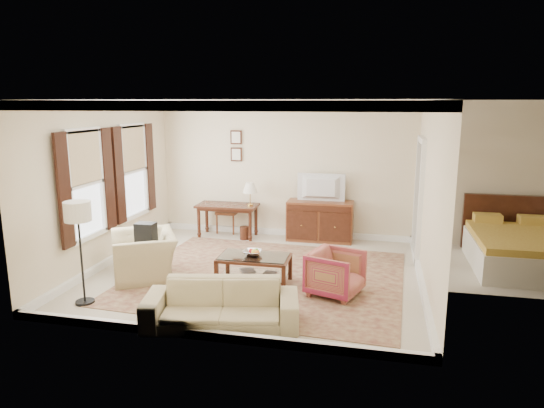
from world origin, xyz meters
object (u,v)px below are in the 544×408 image
at_px(club_armchair, 144,248).
at_px(sofa, 221,297).
at_px(coffee_table, 254,262).
at_px(sideboard, 320,221).
at_px(tv, 321,179).
at_px(writing_desk, 227,210).
at_px(striped_armchair, 336,271).

xyz_separation_m(club_armchair, sofa, (1.83, -1.46, -0.11)).
bearing_deg(club_armchair, coffee_table, 60.30).
xyz_separation_m(sideboard, tv, (0.00, -0.02, 0.89)).
relative_size(writing_desk, striped_armchair, 1.72).
relative_size(tv, striped_armchair, 1.25).
bearing_deg(writing_desk, tv, 3.20).
bearing_deg(striped_armchair, tv, 30.14).
xyz_separation_m(writing_desk, tv, (1.99, 0.11, 0.72)).
bearing_deg(coffee_table, striped_armchair, -6.68).
distance_m(coffee_table, striped_armchair, 1.32).
distance_m(tv, club_armchair, 3.89).
distance_m(tv, striped_armchair, 3.08).
bearing_deg(club_armchair, sideboard, 105.72).
relative_size(coffee_table, club_armchair, 1.00).
distance_m(sideboard, sofa, 4.32).
bearing_deg(tv, club_armchair, 46.98).
xyz_separation_m(tv, coffee_table, (-0.72, -2.72, -0.95)).
relative_size(tv, coffee_table, 0.83).
xyz_separation_m(striped_armchair, club_armchair, (-3.19, 0.10, 0.12)).
bearing_deg(tv, sideboard, -90.00).
relative_size(coffee_table, sofa, 0.57).
bearing_deg(striped_armchair, sideboard, 30.07).
distance_m(sideboard, tv, 0.89).
distance_m(writing_desk, coffee_table, 2.91).
xyz_separation_m(writing_desk, striped_armchair, (2.58, -2.76, -0.22)).
relative_size(writing_desk, tv, 1.38).
bearing_deg(tv, writing_desk, 3.20).
distance_m(striped_armchair, club_armchair, 3.19).
xyz_separation_m(striped_armchair, sofa, (-1.36, -1.36, 0.01)).
distance_m(coffee_table, club_armchair, 1.88).
xyz_separation_m(coffee_table, sofa, (-0.05, -1.51, 0.02)).
distance_m(coffee_table, sofa, 1.51).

